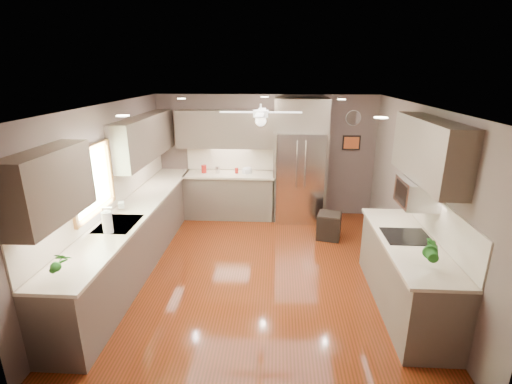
# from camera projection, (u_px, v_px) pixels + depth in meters

# --- Properties ---
(floor) EXTENTS (5.00, 5.00, 0.00)m
(floor) POSITION_uv_depth(u_px,v_px,m) (259.00, 269.00, 5.77)
(floor) COLOR #472009
(floor) RESTS_ON ground
(ceiling) EXTENTS (5.00, 5.00, 0.00)m
(ceiling) POSITION_uv_depth(u_px,v_px,m) (260.00, 106.00, 4.99)
(ceiling) COLOR white
(ceiling) RESTS_ON ground
(wall_back) EXTENTS (4.50, 0.00, 4.50)m
(wall_back) POSITION_uv_depth(u_px,v_px,m) (265.00, 156.00, 7.75)
(wall_back) COLOR brown
(wall_back) RESTS_ON ground
(wall_front) EXTENTS (4.50, 0.00, 4.50)m
(wall_front) POSITION_uv_depth(u_px,v_px,m) (244.00, 291.00, 3.01)
(wall_front) COLOR brown
(wall_front) RESTS_ON ground
(wall_left) EXTENTS (0.00, 5.00, 5.00)m
(wall_left) POSITION_uv_depth(u_px,v_px,m) (109.00, 191.00, 5.51)
(wall_left) COLOR brown
(wall_left) RESTS_ON ground
(wall_right) EXTENTS (0.00, 5.00, 5.00)m
(wall_right) POSITION_uv_depth(u_px,v_px,m) (418.00, 196.00, 5.26)
(wall_right) COLOR brown
(wall_right) RESTS_ON ground
(canister_a) EXTENTS (0.12, 0.12, 0.17)m
(canister_a) POSITION_uv_depth(u_px,v_px,m) (204.00, 169.00, 7.62)
(canister_a) COLOR maroon
(canister_a) RESTS_ON back_run
(canister_b) EXTENTS (0.10, 0.10, 0.14)m
(canister_b) POSITION_uv_depth(u_px,v_px,m) (218.00, 170.00, 7.60)
(canister_b) COLOR silver
(canister_b) RESTS_ON back_run
(canister_d) EXTENTS (0.09, 0.09, 0.11)m
(canister_d) POSITION_uv_depth(u_px,v_px,m) (237.00, 171.00, 7.59)
(canister_d) COLOR maroon
(canister_d) RESTS_ON back_run
(soap_bottle) EXTENTS (0.11, 0.11, 0.19)m
(soap_bottle) POSITION_uv_depth(u_px,v_px,m) (122.00, 204.00, 5.58)
(soap_bottle) COLOR white
(soap_bottle) RESTS_ON left_run
(potted_plant_left) EXTENTS (0.19, 0.14, 0.34)m
(potted_plant_left) POSITION_uv_depth(u_px,v_px,m) (57.00, 262.00, 3.74)
(potted_plant_left) COLOR #20621C
(potted_plant_left) RESTS_ON left_run
(potted_plant_right) EXTENTS (0.22, 0.19, 0.36)m
(potted_plant_right) POSITION_uv_depth(u_px,v_px,m) (432.00, 251.00, 3.95)
(potted_plant_right) COLOR #20621C
(potted_plant_right) RESTS_ON right_run
(bowl) EXTENTS (0.29, 0.29, 0.05)m
(bowl) POSITION_uv_depth(u_px,v_px,m) (247.00, 172.00, 7.59)
(bowl) COLOR beige
(bowl) RESTS_ON back_run
(left_run) EXTENTS (0.65, 4.70, 1.45)m
(left_run) POSITION_uv_depth(u_px,v_px,m) (137.00, 234.00, 5.87)
(left_run) COLOR brown
(left_run) RESTS_ON ground
(back_run) EXTENTS (1.85, 0.65, 1.45)m
(back_run) POSITION_uv_depth(u_px,v_px,m) (230.00, 194.00, 7.75)
(back_run) COLOR brown
(back_run) RESTS_ON ground
(uppers) EXTENTS (4.50, 4.70, 0.95)m
(uppers) POSITION_uv_depth(u_px,v_px,m) (215.00, 142.00, 5.90)
(uppers) COLOR brown
(uppers) RESTS_ON wall_left
(window) EXTENTS (0.05, 1.12, 0.92)m
(window) POSITION_uv_depth(u_px,v_px,m) (92.00, 181.00, 4.94)
(window) COLOR #BFF2B2
(window) RESTS_ON wall_left
(sink) EXTENTS (0.50, 0.70, 0.32)m
(sink) POSITION_uv_depth(u_px,v_px,m) (118.00, 226.00, 5.12)
(sink) COLOR silver
(sink) RESTS_ON left_run
(refrigerator) EXTENTS (1.06, 0.75, 2.45)m
(refrigerator) POSITION_uv_depth(u_px,v_px,m) (300.00, 163.00, 7.41)
(refrigerator) COLOR silver
(refrigerator) RESTS_ON ground
(right_run) EXTENTS (0.70, 2.20, 1.45)m
(right_run) POSITION_uv_depth(u_px,v_px,m) (406.00, 272.00, 4.76)
(right_run) COLOR brown
(right_run) RESTS_ON ground
(microwave) EXTENTS (0.43, 0.55, 0.34)m
(microwave) POSITION_uv_depth(u_px,v_px,m) (417.00, 193.00, 4.68)
(microwave) COLOR silver
(microwave) RESTS_ON wall_right
(ceiling_fan) EXTENTS (1.18, 1.18, 0.32)m
(ceiling_fan) POSITION_uv_depth(u_px,v_px,m) (261.00, 116.00, 5.33)
(ceiling_fan) COLOR white
(ceiling_fan) RESTS_ON ceiling
(recessed_lights) EXTENTS (2.84, 3.14, 0.01)m
(recessed_lights) POSITION_uv_depth(u_px,v_px,m) (258.00, 104.00, 5.37)
(recessed_lights) COLOR white
(recessed_lights) RESTS_ON ceiling
(wall_clock) EXTENTS (0.30, 0.03, 0.30)m
(wall_clock) POSITION_uv_depth(u_px,v_px,m) (353.00, 118.00, 7.39)
(wall_clock) COLOR white
(wall_clock) RESTS_ON wall_back
(framed_print) EXTENTS (0.36, 0.03, 0.30)m
(framed_print) POSITION_uv_depth(u_px,v_px,m) (351.00, 143.00, 7.54)
(framed_print) COLOR black
(framed_print) RESTS_ON wall_back
(stool) EXTENTS (0.50, 0.50, 0.48)m
(stool) POSITION_uv_depth(u_px,v_px,m) (329.00, 226.00, 6.80)
(stool) COLOR black
(stool) RESTS_ON ground
(paper_towel) EXTENTS (0.13, 0.13, 0.32)m
(paper_towel) POSITION_uv_depth(u_px,v_px,m) (107.00, 223.00, 4.79)
(paper_towel) COLOR white
(paper_towel) RESTS_ON left_run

